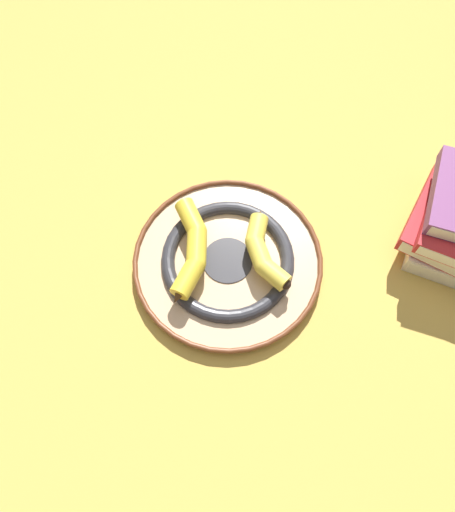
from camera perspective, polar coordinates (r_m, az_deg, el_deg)
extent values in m
plane|color=gold|center=(0.94, 0.35, -1.62)|extent=(2.80, 2.80, 0.00)
cylinder|color=tan|center=(0.94, 0.00, -0.75)|extent=(0.35, 0.35, 0.02)
torus|color=#2D2D33|center=(0.93, 0.00, -0.41)|extent=(0.25, 0.25, 0.03)
cylinder|color=#2D2D33|center=(0.93, 0.00, -0.50)|extent=(0.09, 0.09, 0.00)
torus|color=brown|center=(0.93, 0.00, -0.46)|extent=(0.36, 0.36, 0.01)
cylinder|color=yellow|center=(0.93, 3.38, 3.06)|extent=(0.06, 0.06, 0.03)
cylinder|color=yellow|center=(0.90, 3.62, 0.28)|extent=(0.04, 0.05, 0.03)
cylinder|color=yellow|center=(0.89, 5.41, -2.17)|extent=(0.05, 0.06, 0.03)
sphere|color=yellow|center=(0.91, 3.09, 1.67)|extent=(0.03, 0.03, 0.03)
sphere|color=yellow|center=(0.89, 4.16, -1.14)|extent=(0.03, 0.03, 0.03)
cone|color=#472D19|center=(0.94, 3.67, 4.41)|extent=(0.04, 0.04, 0.03)
sphere|color=black|center=(0.88, 6.68, -3.22)|extent=(0.02, 0.02, 0.02)
cylinder|color=yellow|center=(0.88, -4.61, -2.66)|extent=(0.07, 0.07, 0.04)
cylinder|color=yellow|center=(0.91, -3.55, 0.98)|extent=(0.06, 0.08, 0.04)
cylinder|color=yellow|center=(0.94, -4.26, 4.42)|extent=(0.04, 0.07, 0.04)
sphere|color=yellow|center=(0.89, -3.63, -0.91)|extent=(0.04, 0.04, 0.04)
sphere|color=yellow|center=(0.92, -3.47, 2.82)|extent=(0.04, 0.04, 0.04)
cone|color=#472D19|center=(0.87, -5.61, -4.45)|extent=(0.04, 0.04, 0.03)
sphere|color=black|center=(0.95, -5.03, 5.98)|extent=(0.02, 0.02, 0.02)
cube|color=silver|center=(1.05, 24.51, 2.13)|extent=(0.24, 0.24, 0.04)
cube|color=white|center=(1.04, 24.46, 1.92)|extent=(0.23, 0.23, 0.03)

